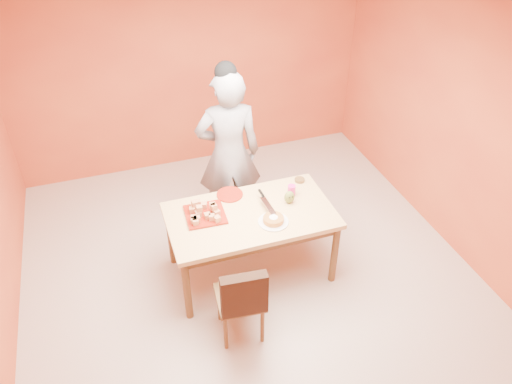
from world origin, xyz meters
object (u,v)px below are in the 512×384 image
object	(u,v)px
person	(229,154)
magenta_glass	(292,190)
red_dinner_plate	(230,194)
egg_ornament	(289,197)
dining_chair	(240,297)
sponge_cake	(273,219)
dining_table	(251,221)
pastry_platter	(205,215)
checker_tin	(300,180)

from	to	relation	value
person	magenta_glass	world-z (taller)	person
red_dinner_plate	egg_ornament	size ratio (longest dim) A/B	2.01
dining_chair	sponge_cake	distance (m)	0.79
dining_table	sponge_cake	xyz separation A→B (m)	(0.16, -0.19, 0.13)
egg_ornament	person	bearing A→B (deg)	119.31
magenta_glass	sponge_cake	bearing A→B (deg)	-133.03
person	pastry_platter	bearing A→B (deg)	64.75
pastry_platter	magenta_glass	xyz separation A→B (m)	(0.90, 0.04, 0.05)
dining_chair	pastry_platter	bearing A→B (deg)	101.52
dining_chair	checker_tin	xyz separation A→B (m)	(0.98, 1.07, 0.31)
magenta_glass	dining_chair	bearing A→B (deg)	-133.08
egg_ornament	checker_tin	world-z (taller)	egg_ornament
red_dinner_plate	pastry_platter	bearing A→B (deg)	-142.98
dining_chair	magenta_glass	distance (m)	1.24
red_dinner_plate	checker_tin	size ratio (longest dim) A/B	2.57
sponge_cake	magenta_glass	distance (m)	0.47
person	pastry_platter	xyz separation A→B (m)	(-0.44, -0.69, -0.18)
dining_table	checker_tin	xyz separation A→B (m)	(0.65, 0.35, 0.11)
pastry_platter	egg_ornament	size ratio (longest dim) A/B	2.82
red_dinner_plate	egg_ornament	distance (m)	0.61
person	checker_tin	bearing A→B (deg)	151.20
person	egg_ornament	size ratio (longest dim) A/B	14.36
red_dinner_plate	sponge_cake	distance (m)	0.60
dining_table	egg_ornament	world-z (taller)	egg_ornament
red_dinner_plate	checker_tin	distance (m)	0.76
egg_ornament	checker_tin	xyz separation A→B (m)	(0.24, 0.31, -0.05)
egg_ornament	magenta_glass	world-z (taller)	egg_ornament
sponge_cake	magenta_glass	bearing A→B (deg)	46.97
red_dinner_plate	checker_tin	bearing A→B (deg)	0.00
red_dinner_plate	sponge_cake	world-z (taller)	sponge_cake
red_dinner_plate	magenta_glass	world-z (taller)	magenta_glass
person	egg_ornament	world-z (taller)	person
dining_chair	sponge_cake	xyz separation A→B (m)	(0.49, 0.53, 0.33)
dining_chair	sponge_cake	bearing A→B (deg)	52.34
egg_ornament	red_dinner_plate	bearing A→B (deg)	151.75
person	dining_table	bearing A→B (deg)	95.58
magenta_glass	person	bearing A→B (deg)	125.14
pastry_platter	checker_tin	distance (m)	1.10
person	red_dinner_plate	bearing A→B (deg)	81.52
pastry_platter	egg_ornament	world-z (taller)	egg_ornament
pastry_platter	sponge_cake	xyz separation A→B (m)	(0.58, -0.30, 0.02)
dining_table	checker_tin	world-z (taller)	checker_tin
sponge_cake	checker_tin	world-z (taller)	sponge_cake
dining_table	sponge_cake	world-z (taller)	sponge_cake
dining_table	red_dinner_plate	world-z (taller)	red_dinner_plate
pastry_platter	checker_tin	xyz separation A→B (m)	(1.07, 0.24, 0.00)
sponge_cake	pastry_platter	bearing A→B (deg)	152.45
pastry_platter	egg_ornament	xyz separation A→B (m)	(0.83, -0.07, 0.06)
dining_chair	magenta_glass	world-z (taller)	dining_chair
dining_chair	egg_ornament	distance (m)	1.13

